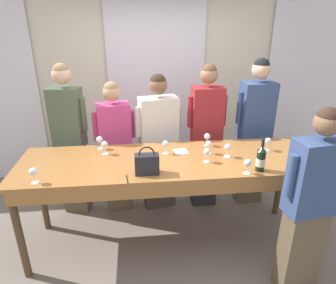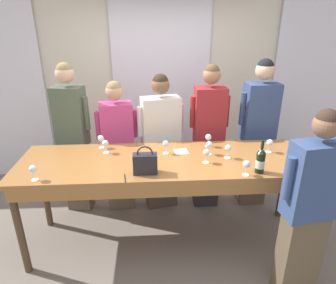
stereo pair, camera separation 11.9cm
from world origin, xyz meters
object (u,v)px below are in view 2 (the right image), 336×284
handbag (145,163)px  guest_navy_coat (257,134)px  tasting_bar (169,169)px  wine_glass_center_right (166,144)px  wine_glass_by_bottle (105,144)px  wine_bottle (260,161)px  wine_glass_front_left (209,145)px  wine_glass_front_right (206,153)px  wine_glass_front_mid (208,138)px  wine_glass_near_host (228,149)px  guest_cream_sweater (161,143)px  wine_glass_center_left (101,139)px  host_pouring (309,207)px  guest_striped_shirt (208,137)px  wine_glass_back_left (33,170)px  guest_pink_top (118,146)px  wine_glass_center_mid (320,163)px  wine_glass_back_mid (247,165)px  guest_olive_jacket (73,137)px  wine_glass_back_right (270,143)px

handbag → guest_navy_coat: (1.38, 0.98, -0.13)m
tasting_bar → wine_glass_center_right: bearing=96.5°
tasting_bar → wine_glass_by_bottle: wine_glass_by_bottle is taller
wine_bottle → wine_glass_front_left: 0.57m
wine_glass_front_left → wine_glass_by_bottle: 1.07m
wine_glass_front_right → wine_glass_by_bottle: same height
wine_glass_front_mid → guest_navy_coat: size_ratio=0.08×
wine_bottle → wine_glass_near_host: size_ratio=2.22×
wine_bottle → guest_cream_sweater: (-0.86, 1.03, -0.23)m
handbag → wine_glass_center_left: 0.77m
tasting_bar → guest_navy_coat: size_ratio=1.57×
wine_glass_front_left → wine_glass_center_left: 1.16m
wine_glass_front_right → host_pouring: bearing=-40.2°
handbag → wine_glass_center_right: size_ratio=1.87×
wine_glass_center_left → wine_glass_near_host: bearing=-14.7°
wine_glass_center_right → guest_striped_shirt: bearing=45.5°
wine_glass_near_host → guest_striped_shirt: guest_striped_shirt is taller
wine_glass_front_mid → wine_glass_center_left: (-1.16, 0.04, 0.00)m
wine_glass_by_bottle → guest_navy_coat: 1.87m
host_pouring → handbag: bearing=161.1°
wine_glass_by_bottle → wine_glass_back_left: bearing=-135.9°
guest_pink_top → guest_striped_shirt: guest_striped_shirt is taller
wine_glass_center_mid → wine_glass_back_mid: same height
wine_bottle → guest_pink_top: size_ratio=0.19×
tasting_bar → guest_pink_top: (-0.58, 0.74, -0.06)m
tasting_bar → wine_bottle: 0.89m
wine_glass_near_host → guest_olive_jacket: (-1.70, 0.72, -0.12)m
tasting_bar → wine_glass_near_host: 0.63m
wine_glass_front_left → wine_glass_center_right: size_ratio=1.00×
wine_glass_center_left → guest_cream_sweater: size_ratio=0.08×
host_pouring → wine_glass_back_left: bearing=170.5°
wine_glass_center_right → guest_pink_top: (-0.56, 0.57, -0.26)m
guest_olive_jacket → host_pouring: (2.20, -1.43, -0.10)m
guest_striped_shirt → wine_glass_near_host: bearing=-85.5°
wine_bottle → wine_glass_center_left: bearing=156.7°
wine_glass_center_mid → wine_glass_back_right: bearing=120.4°
wine_glass_back_mid → guest_olive_jacket: bearing=148.8°
tasting_bar → host_pouring: 1.30m
guest_navy_coat → host_pouring: size_ratio=1.10×
tasting_bar → guest_pink_top: size_ratio=1.79×
guest_striped_shirt → host_pouring: 1.54m
wine_glass_center_mid → guest_striped_shirt: 1.35m
wine_glass_back_right → wine_glass_back_left: bearing=-168.9°
wine_glass_center_right → guest_striped_shirt: 0.81m
wine_bottle → wine_glass_center_left: 1.65m
guest_navy_coat → wine_glass_near_host: bearing=-127.9°
wine_glass_center_left → wine_glass_center_mid: size_ratio=1.00×
wine_glass_front_mid → guest_cream_sweater: guest_cream_sweater is taller
wine_glass_front_mid → guest_striped_shirt: size_ratio=0.08×
wine_glass_center_right → guest_navy_coat: size_ratio=0.08×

